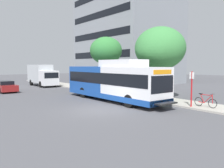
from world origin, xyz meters
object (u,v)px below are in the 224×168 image
parked_car_far_lane (6,86)px  bicycle_parked (205,101)px  transit_bus (113,82)px  bus_stop_sign_pole (192,86)px  street_tree_mid_block (106,51)px  box_truck_background (42,75)px  street_tree_near_stop (160,48)px

parked_car_far_lane → bicycle_parked: bearing=-66.1°
transit_bus → bus_stop_sign_pole: size_ratio=4.71×
street_tree_mid_block → box_truck_background: bearing=111.3°
box_truck_background → parked_car_far_lane: bearing=-142.1°
street_tree_near_stop → parked_car_far_lane: size_ratio=1.47×
bus_stop_sign_pole → box_truck_background: size_ratio=0.37×
transit_bus → street_tree_mid_block: street_tree_mid_block is taller
bicycle_parked → parked_car_far_lane: 22.22m
bus_stop_sign_pole → street_tree_mid_block: 14.26m
parked_car_far_lane → bus_stop_sign_pole: bearing=-66.9°
bus_stop_sign_pole → parked_car_far_lane: 21.30m
bicycle_parked → street_tree_near_stop: bearing=77.8°
bus_stop_sign_pole → parked_car_far_lane: bearing=113.1°
bus_stop_sign_pole → box_truck_background: box_truck_background is taller
bus_stop_sign_pole → street_tree_near_stop: (1.82, 4.62, 3.10)m
parked_car_far_lane → street_tree_mid_block: bearing=-29.2°
bus_stop_sign_pole → transit_bus: bearing=109.2°
street_tree_near_stop → street_tree_mid_block: (0.38, 9.07, 0.24)m
bus_stop_sign_pole → street_tree_mid_block: bearing=80.9°
bus_stop_sign_pole → street_tree_near_stop: size_ratio=0.39×
transit_bus → bus_stop_sign_pole: transit_bus is taller
transit_bus → street_tree_near_stop: (4.10, -1.92, 3.04)m
street_tree_mid_block → parked_car_far_lane: 12.82m
bus_stop_sign_pole → bicycle_parked: size_ratio=1.48×
street_tree_near_stop → parked_car_far_lane: bearing=124.2°
street_tree_near_stop → box_truck_background: bearing=100.9°
transit_bus → street_tree_mid_block: (4.48, 7.15, 3.29)m
parked_car_far_lane → box_truck_background: bearing=37.9°
bicycle_parked → street_tree_near_stop: 6.91m
bus_stop_sign_pole → parked_car_far_lane: bus_stop_sign_pole is taller
bicycle_parked → bus_stop_sign_pole: bearing=131.2°
bicycle_parked → street_tree_mid_block: 15.18m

